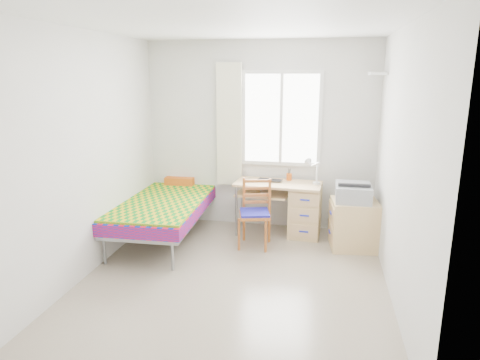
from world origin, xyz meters
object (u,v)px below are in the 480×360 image
desk (300,207)px  chair (256,209)px  bed (169,203)px  cabinet (354,224)px  printer (353,192)px

desk → chair: size_ratio=1.37×
bed → cabinet: (2.44, 0.01, -0.15)m
bed → printer: size_ratio=4.41×
bed → desk: size_ratio=1.85×
chair → bed: bearing=159.4°
desk → printer: bearing=-20.0°
bed → desk: 1.78m
bed → chair: bed is taller
cabinet → bed: bearing=174.2°
bed → chair: 1.22m
cabinet → printer: printer is taller
desk → printer: size_ratio=2.39×
cabinet → printer: size_ratio=1.24×
bed → desk: bed is taller
chair → desk: bearing=27.7°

